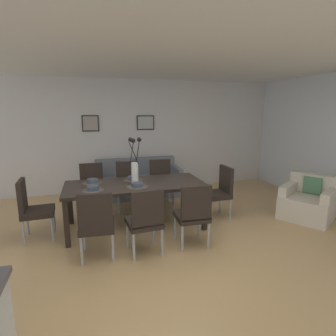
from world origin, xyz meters
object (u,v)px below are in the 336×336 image
object	(u,v)px
dining_chair_near_left	(96,222)
dining_chair_far_left	(145,218)
dining_chair_mid_left	(193,212)
centerpiece_vase	(135,166)
bowl_near_left	(93,188)
framed_picture_center	(145,123)
dining_chair_near_right	(92,186)
bowl_far_right	(133,178)
dining_table	(135,187)
dining_chair_mid_right	(161,181)
bowl_near_right	(92,181)
armchair	(308,202)
dining_chair_head_east	(220,189)
framed_picture_left	(90,123)
bowl_far_left	(137,184)
sofa	(138,183)
dining_chair_far_right	(128,183)
dining_chair_head_west	(32,207)

from	to	relation	value
dining_chair_near_left	dining_chair_far_left	xyz separation A→B (m)	(0.62, -0.05, 0.00)
dining_chair_mid_left	centerpiece_vase	bearing A→B (deg)	126.64
bowl_near_left	framed_picture_center	size ratio (longest dim) A/B	0.41
dining_chair_near_right	bowl_far_right	distance (m)	0.98
dining_table	dining_chair_near_left	xyz separation A→B (m)	(-0.64, -0.87, -0.16)
dining_chair_near_left	dining_chair_mid_right	distance (m)	2.19
dining_chair_mid_right	bowl_near_right	world-z (taller)	dining_chair_mid_right
dining_chair_near_right	armchair	distance (m)	3.94
armchair	dining_chair_mid_left	bearing A→B (deg)	-169.66
dining_chair_near_right	dining_chair_head_east	xyz separation A→B (m)	(2.19, -0.87, 0.00)
dining_chair_mid_left	framed_picture_center	distance (m)	3.28
dining_chair_head_east	framed_picture_left	bearing A→B (deg)	134.42
dining_table	armchair	distance (m)	3.08
bowl_far_left	framed_picture_center	bearing A→B (deg)	75.46
dining_chair_head_east	dining_chair_mid_right	bearing A→B (deg)	134.38
dining_chair_near_left	bowl_far_right	bearing A→B (deg)	59.49
bowl_near_right	bowl_far_right	xyz separation A→B (m)	(0.66, 0.00, 0.00)
dining_chair_head_east	bowl_far_left	world-z (taller)	dining_chair_head_east
dining_chair_mid_right	sofa	size ratio (longest dim) A/B	0.50
dining_chair_near_right	sofa	size ratio (longest dim) A/B	0.50
dining_chair_near_right	centerpiece_vase	distance (m)	1.22
dining_chair_near_right	sofa	distance (m)	1.33
framed_picture_left	bowl_far_left	bearing A→B (deg)	-75.46
dining_chair_head_east	bowl_far_right	world-z (taller)	dining_chair_head_east
dining_table	dining_chair_mid_left	bearing A→B (deg)	-53.28
dining_chair_near_left	dining_chair_far_left	size ratio (longest dim) A/B	1.00
dining_chair_far_right	dining_chair_head_west	size ratio (longest dim) A/B	1.00
dining_chair_head_west	bowl_near_left	bearing A→B (deg)	-12.03
dining_chair_far_left	framed_picture_left	xyz separation A→B (m)	(-0.61, 3.12, 1.09)
dining_table	bowl_far_left	distance (m)	0.24
dining_chair_far_right	dining_chair_head_east	world-z (taller)	same
centerpiece_vase	dining_chair_head_west	bearing A→B (deg)	-178.76
centerpiece_vase	bowl_near_left	xyz separation A→B (m)	(-0.66, -0.22, -0.24)
bowl_far_right	sofa	world-z (taller)	bowl_far_right
dining_chair_far_left	bowl_near_right	size ratio (longest dim) A/B	5.41
dining_chair_mid_right	framed_picture_center	world-z (taller)	framed_picture_center
bowl_far_right	framed_picture_center	size ratio (longest dim) A/B	0.41
dining_table	sofa	size ratio (longest dim) A/B	1.19
dining_chair_head_east	dining_chair_near_right	bearing A→B (deg)	158.34
dining_chair_near_right	dining_chair_head_west	xyz separation A→B (m)	(-0.86, -0.91, 0.00)
armchair	framed_picture_center	bearing A→B (deg)	132.02
centerpiece_vase	dining_chair_mid_right	bearing A→B (deg)	53.37
dining_chair_mid_left	bowl_near_right	bearing A→B (deg)	140.07
dining_chair_head_west	bowl_near_left	distance (m)	0.93
dining_chair_far_right	framed_picture_left	bearing A→B (deg)	115.37
dining_table	bowl_near_right	bearing A→B (deg)	161.67
dining_chair_mid_left	bowl_far_left	world-z (taller)	dining_chair_mid_left
dining_chair_far_right	bowl_near_right	distance (m)	0.97
dining_chair_head_east	sofa	world-z (taller)	dining_chair_head_east
dining_chair_mid_left	bowl_far_right	xyz separation A→B (m)	(-0.66, 1.11, 0.27)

